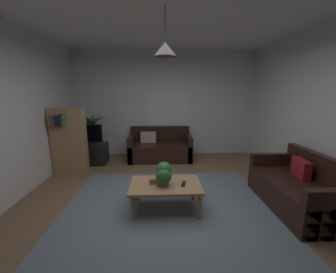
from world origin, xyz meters
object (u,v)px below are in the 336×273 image
at_px(couch_under_window, 160,149).
at_px(couch_right_side, 298,190).
at_px(potted_plant_on_table, 164,174).
at_px(bookshelf_corner, 69,140).
at_px(coffee_table, 166,188).
at_px(pendant_lamp, 165,49).
at_px(tv_stand, 88,154).
at_px(potted_palm_corner, 92,136).
at_px(book_on_table_0, 154,182).
at_px(remote_on_table_0, 183,184).
at_px(book_on_table_1, 155,181).
at_px(book_on_table_2, 155,179).
at_px(tv, 86,134).

relative_size(couch_under_window, couch_right_side, 1.04).
height_order(potted_plant_on_table, bookshelf_corner, bookshelf_corner).
height_order(coffee_table, pendant_lamp, pendant_lamp).
bearing_deg(tv_stand, bookshelf_corner, -108.21).
relative_size(coffee_table, potted_plant_on_table, 3.05).
height_order(couch_under_window, potted_palm_corner, potted_palm_corner).
distance_m(book_on_table_0, potted_plant_on_table, 0.23).
bearing_deg(remote_on_table_0, book_on_table_1, -175.95).
height_order(couch_right_side, tv_stand, couch_right_side).
relative_size(book_on_table_2, potted_palm_corner, 0.12).
xyz_separation_m(potted_plant_on_table, tv, (-1.80, 2.10, 0.15)).
bearing_deg(tv_stand, pendant_lamp, -48.84).
distance_m(couch_under_window, potted_plant_on_table, 2.43).
bearing_deg(book_on_table_2, tv, 129.39).
xyz_separation_m(potted_palm_corner, pendant_lamp, (1.84, -2.55, 1.67)).
height_order(couch_right_side, remote_on_table_0, couch_right_side).
relative_size(coffee_table, book_on_table_0, 7.52).
bearing_deg(book_on_table_1, coffee_table, -11.46).
xyz_separation_m(couch_under_window, potted_palm_corner, (-1.76, 0.18, 0.32)).
distance_m(book_on_table_0, book_on_table_1, 0.02).
bearing_deg(book_on_table_0, book_on_table_2, 35.18).
distance_m(book_on_table_0, tv, 2.64).
relative_size(book_on_table_0, potted_palm_corner, 0.11).
relative_size(couch_right_side, potted_palm_corner, 1.24).
bearing_deg(bookshelf_corner, remote_on_table_0, -34.27).
distance_m(book_on_table_1, potted_plant_on_table, 0.21).
height_order(book_on_table_2, potted_plant_on_table, potted_plant_on_table).
relative_size(couch_right_side, book_on_table_0, 10.96).
height_order(book_on_table_0, tv_stand, tv_stand).
bearing_deg(couch_under_window, coffee_table, -88.11).
distance_m(couch_under_window, book_on_table_1, 2.35).
height_order(book_on_table_0, book_on_table_1, book_on_table_1).
relative_size(potted_palm_corner, pendant_lamp, 1.98).
relative_size(coffee_table, bookshelf_corner, 0.74).
height_order(bookshelf_corner, pendant_lamp, pendant_lamp).
bearing_deg(remote_on_table_0, tv_stand, 146.59).
bearing_deg(bookshelf_corner, potted_palm_corner, 80.72).
xyz_separation_m(coffee_table, remote_on_table_0, (0.26, -0.03, 0.07)).
xyz_separation_m(remote_on_table_0, tv_stand, (-2.09, 2.11, -0.17)).
xyz_separation_m(couch_right_side, book_on_table_1, (-2.17, 0.05, 0.16)).
bearing_deg(coffee_table, tv_stand, 131.16).
distance_m(tv_stand, bookshelf_corner, 0.76).
height_order(coffee_table, tv, tv).
distance_m(book_on_table_1, tv_stand, 2.65).
distance_m(couch_under_window, remote_on_table_0, 2.43).
height_order(book_on_table_1, potted_plant_on_table, potted_plant_on_table).
bearing_deg(bookshelf_corner, book_on_table_0, -38.96).
bearing_deg(pendant_lamp, bookshelf_corner, 142.86).
xyz_separation_m(book_on_table_0, tv_stand, (-1.66, 2.06, -0.17)).
bearing_deg(tv_stand, book_on_table_2, -50.90).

